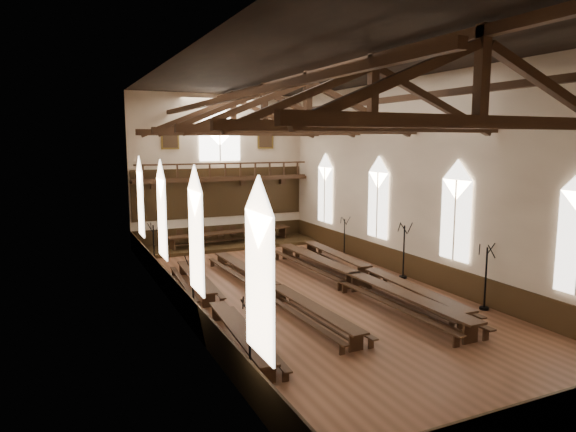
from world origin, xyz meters
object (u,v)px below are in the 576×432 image
refectory_row_c (355,277)px  candelabrum_left_mid (193,298)px  refectory_row_b (272,286)px  candelabrum_left_far (154,255)px  candelabrum_right_near (485,290)px  candelabrum_right_far (344,244)px  refectory_row_d (369,271)px  candelabrum_right_mid (403,261)px  high_table (231,233)px  candelabrum_left_near (250,358)px  dais (231,245)px  refectory_row_a (214,302)px

refectory_row_c → candelabrum_left_mid: candelabrum_left_mid is taller
refectory_row_b → candelabrum_left_far: 8.34m
candelabrum_left_mid → candelabrum_right_near: candelabrum_right_near is taller
candelabrum_left_far → candelabrum_right_far: bearing=-7.5°
refectory_row_d → candelabrum_right_near: (1.96, -5.53, 0.30)m
candelabrum_left_mid → candelabrum_right_mid: (11.10, 1.10, 0.12)m
candelabrum_left_mid → refectory_row_c: bearing=2.7°
high_table → candelabrum_left_near: size_ratio=3.37×
dais → candelabrum_right_near: size_ratio=4.11×
refectory_row_b → candelabrum_right_mid: bearing=1.5°
refectory_row_c → candelabrum_right_near: (3.34, -4.67, 0.24)m
refectory_row_a → candelabrum_left_far: 8.46m
candelabrum_right_near → candelabrum_right_mid: size_ratio=0.97×
candelabrum_left_far → candelabrum_right_mid: bearing=-33.1°
high_table → candelabrum_left_far: (-5.72, -4.03, -0.11)m
candelabrum_right_mid → candelabrum_left_mid: bearing=-174.3°
dais → candelabrum_left_near: 19.59m
candelabrum_left_near → candelabrum_left_far: size_ratio=1.01×
high_table → candelabrum_left_near: bearing=-107.0°
candelabrum_left_mid → candelabrum_left_far: bearing=90.0°
refectory_row_d → dais: bearing=107.1°
dais → candelabrum_left_near: bearing=-107.0°
refectory_row_a → candelabrum_right_far: candelabrum_right_far is taller
refectory_row_b → high_table: high_table is taller
candelabrum_right_mid → dais: bearing=115.5°
refectory_row_b → refectory_row_c: bearing=-7.7°
refectory_row_c → dais: size_ratio=1.32×
candelabrum_left_near → refectory_row_c: bearing=41.0°
refectory_row_b → candelabrum_right_mid: candelabrum_right_mid is taller
high_table → candelabrum_right_far: 7.69m
candelabrum_left_near → candelabrum_right_far: 17.27m
candelabrum_left_near → candelabrum_left_mid: size_ratio=1.05×
candelabrum_left_mid → candelabrum_right_near: size_ratio=0.89×
high_table → candelabrum_right_near: size_ratio=3.14×
high_table → candelabrum_left_far: 6.99m
candelabrum_right_mid → candelabrum_right_far: candelabrum_right_mid is taller
refectory_row_a → dais: bearing=68.5°
refectory_row_c → dais: (-2.04, 11.99, -0.49)m
refectory_row_c → candelabrum_right_near: size_ratio=5.44×
refectory_row_b → candelabrum_right_near: size_ratio=5.00×
candelabrum_right_far → refectory_row_b: bearing=-140.8°
refectory_row_d → candelabrum_left_near: (-9.14, -7.59, 0.24)m
refectory_row_b → candelabrum_left_near: size_ratio=5.37×
candelabrum_left_far → candelabrum_right_near: size_ratio=0.92×
high_table → refectory_row_d: bearing=-72.9°
refectory_row_d → candelabrum_right_far: (1.96, 5.64, 0.17)m
refectory_row_a → candelabrum_left_mid: (-0.82, 0.09, 0.26)m
high_table → candelabrum_left_far: candelabrum_left_far is taller
candelabrum_left_near → candelabrum_right_near: (11.10, 2.07, 0.06)m
high_table → candelabrum_left_mid: candelabrum_left_mid is taller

